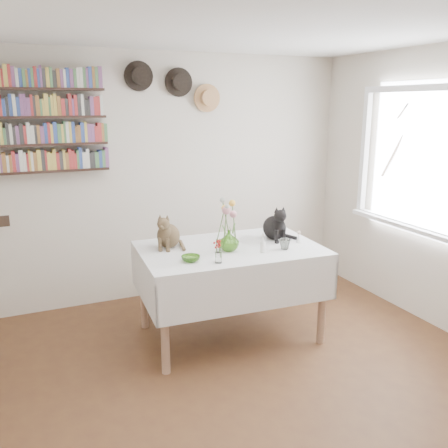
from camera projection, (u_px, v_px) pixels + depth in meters
name	position (u px, v px, depth m)	size (l,w,h in m)	color
room	(274.00, 229.00, 2.90)	(4.08, 4.58, 2.58)	brown
window	(418.00, 171.00, 4.34)	(0.12, 1.52, 1.32)	white
dining_table	(230.00, 270.00, 4.07)	(1.57, 1.06, 0.81)	white
tabby_cat	(168.00, 229.00, 3.99)	(0.21, 0.26, 0.31)	brown
black_cat	(275.00, 222.00, 4.23)	(0.22, 0.27, 0.32)	black
flower_vase	(229.00, 240.00, 3.91)	(0.17, 0.17, 0.17)	#89CC51
green_bowl	(191.00, 259.00, 3.65)	(0.14, 0.14, 0.05)	#89CC51
drinking_glass	(285.00, 244.00, 3.95)	(0.10, 0.10, 0.09)	white
candlestick	(263.00, 246.00, 3.87)	(0.05, 0.05, 0.16)	white
berry_jar	(218.00, 251.00, 3.60)	(0.05, 0.05, 0.21)	white
porcelain_figurine	(299.00, 238.00, 4.14)	(0.06, 0.06, 0.11)	white
flower_bouquet	(228.00, 210.00, 3.85)	(0.17, 0.12, 0.39)	#4C7233
bookshelf_unit	(48.00, 121.00, 4.23)	(1.00, 0.16, 0.91)	#311E17
wall_hats	(176.00, 86.00, 4.65)	(0.98, 0.09, 0.48)	black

